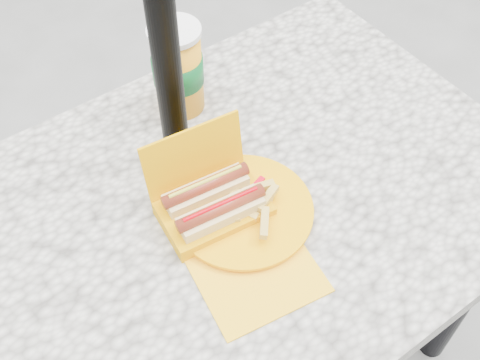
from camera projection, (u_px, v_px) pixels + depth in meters
picnic_table at (225, 238)px, 1.20m from camera, size 1.20×0.80×0.75m
umbrella_pole at (160, 5)px, 0.92m from camera, size 0.05×0.05×2.20m
hotdog_box at (212, 203)px, 1.08m from camera, size 0.21×0.17×0.16m
fries_plate at (244, 214)px, 1.09m from camera, size 0.30×0.35×0.05m
soda_cup at (178, 69)px, 1.21m from camera, size 0.11×0.11×0.20m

